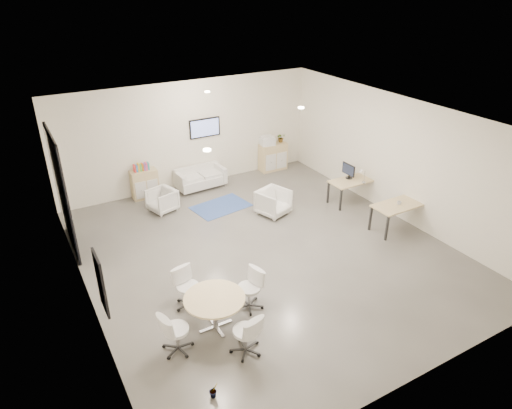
{
  "coord_description": "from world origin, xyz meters",
  "views": [
    {
      "loc": [
        -4.74,
        -7.86,
        5.87
      ],
      "look_at": [
        -0.03,
        0.4,
        1.07
      ],
      "focal_mm": 32.0,
      "sensor_mm": 36.0,
      "label": 1
    }
  ],
  "objects": [
    {
      "name": "armchair_right",
      "position": [
        1.15,
        1.52,
        0.39
      ],
      "size": [
        0.95,
        0.92,
        0.78
      ],
      "primitive_type": "imported",
      "rotation": [
        0.0,
        0.0,
        0.33
      ],
      "color": "silver",
      "rests_on": "room_shell"
    },
    {
      "name": "plant_floor",
      "position": [
        -2.83,
        -3.2,
        0.06
      ],
      "size": [
        0.18,
        0.29,
        0.12
      ],
      "primitive_type": "imported",
      "rotation": [
        0.0,
        0.0,
        0.12
      ],
      "color": "#3F7F3F",
      "rests_on": "room_shell"
    },
    {
      "name": "room_shell",
      "position": [
        0.0,
        0.0,
        1.6
      ],
      "size": [
        9.6,
        10.6,
        4.8
      ],
      "color": "#504E49",
      "rests_on": "ground"
    },
    {
      "name": "cup",
      "position": [
        3.44,
        -0.76,
        0.77
      ],
      "size": [
        0.14,
        0.12,
        0.11
      ],
      "primitive_type": "imported",
      "rotation": [
        0.0,
        0.0,
        -0.42
      ],
      "color": "white",
      "rests_on": "desk_front"
    },
    {
      "name": "artwork",
      "position": [
        -3.97,
        -1.6,
        1.55
      ],
      "size": [
        0.05,
        0.54,
        1.04
      ],
      "color": "black",
      "rests_on": "room_shell"
    },
    {
      "name": "loveseat",
      "position": [
        0.11,
        4.13,
        0.3
      ],
      "size": [
        1.51,
        0.82,
        0.55
      ],
      "rotation": [
        0.0,
        0.0,
        0.06
      ],
      "color": "silver",
      "rests_on": "room_shell"
    },
    {
      "name": "books",
      "position": [
        -1.6,
        4.28,
        0.96
      ],
      "size": [
        0.44,
        0.14,
        0.22
      ],
      "color": "red",
      "rests_on": "sideboard_left"
    },
    {
      "name": "wall_tv",
      "position": [
        0.5,
        4.46,
        1.75
      ],
      "size": [
        0.98,
        0.06,
        0.58
      ],
      "color": "black",
      "rests_on": "room_shell"
    },
    {
      "name": "monitor",
      "position": [
        3.44,
        1.2,
        0.92
      ],
      "size": [
        0.2,
        0.5,
        0.44
      ],
      "color": "black",
      "rests_on": "desk_rear"
    },
    {
      "name": "plant_cabinet",
      "position": [
        3.13,
        4.28,
        1.03
      ],
      "size": [
        0.33,
        0.35,
        0.24
      ],
      "primitive_type": "imported",
      "rotation": [
        0.0,
        0.0,
        -0.2
      ],
      "color": "#3F7F3F",
      "rests_on": "sideboard_right"
    },
    {
      "name": "round_table",
      "position": [
        -2.14,
        -1.79,
        0.6
      ],
      "size": [
        1.12,
        1.12,
        0.68
      ],
      "color": "#D3BB7F",
      "rests_on": "room_shell"
    },
    {
      "name": "blue_rug",
      "position": [
        0.09,
        2.62,
        0.01
      ],
      "size": [
        1.68,
        1.26,
        0.01
      ],
      "primitive_type": "cube",
      "rotation": [
        0.0,
        0.0,
        0.16
      ],
      "color": "#2D4C8A",
      "rests_on": "room_shell"
    },
    {
      "name": "sideboard_right",
      "position": [
        2.81,
        4.25,
        0.45
      ],
      "size": [
        0.91,
        0.44,
        0.91
      ],
      "color": "#D3BB7F",
      "rests_on": "room_shell"
    },
    {
      "name": "ceiling_spots",
      "position": [
        -0.2,
        0.83,
        3.18
      ],
      "size": [
        3.14,
        4.14,
        0.03
      ],
      "color": "#FFEAC6",
      "rests_on": "room_shell"
    },
    {
      "name": "armchair_left",
      "position": [
        -1.42,
        3.2,
        0.35
      ],
      "size": [
        0.8,
        0.83,
        0.7
      ],
      "primitive_type": "imported",
      "rotation": [
        0.0,
        0.0,
        -1.28
      ],
      "color": "silver",
      "rests_on": "room_shell"
    },
    {
      "name": "glass_door",
      "position": [
        -3.95,
        2.51,
        1.5
      ],
      "size": [
        0.09,
        1.9,
        2.85
      ],
      "color": "black",
      "rests_on": "room_shell"
    },
    {
      "name": "printer",
      "position": [
        2.59,
        4.26,
        1.06
      ],
      "size": [
        0.49,
        0.43,
        0.31
      ],
      "rotation": [
        0.0,
        0.0,
        -0.14
      ],
      "color": "white",
      "rests_on": "sideboard_right"
    },
    {
      "name": "sideboard_left",
      "position": [
        -1.56,
        4.28,
        0.42
      ],
      "size": [
        0.75,
        0.39,
        0.85
      ],
      "color": "#D3BB7F",
      "rests_on": "room_shell"
    },
    {
      "name": "desk_front",
      "position": [
        3.47,
        -0.74,
        0.64
      ],
      "size": [
        1.37,
        0.7,
        0.71
      ],
      "rotation": [
        0.0,
        0.0,
        0.01
      ],
      "color": "#D3BB7F",
      "rests_on": "room_shell"
    },
    {
      "name": "desk_rear",
      "position": [
        3.48,
        1.05,
        0.61
      ],
      "size": [
        1.32,
        0.67,
        0.68
      ],
      "rotation": [
        0.0,
        0.0,
        0.01
      ],
      "color": "#D3BB7F",
      "rests_on": "room_shell"
    },
    {
      "name": "meeting_chairs",
      "position": [
        -2.14,
        -1.79,
        0.41
      ],
      "size": [
        2.33,
        2.33,
        0.82
      ],
      "color": "white",
      "rests_on": "room_shell"
    }
  ]
}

